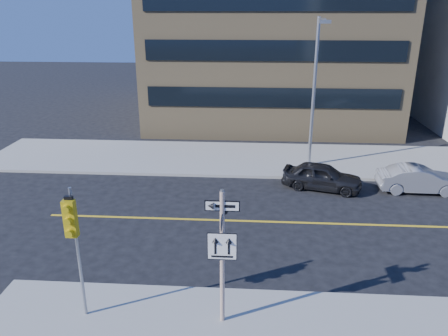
# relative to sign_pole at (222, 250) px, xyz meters

# --- Properties ---
(ground) EXTENTS (120.00, 120.00, 0.00)m
(ground) POSITION_rel_sign_pole_xyz_m (0.00, 2.51, -2.44)
(ground) COLOR black
(ground) RESTS_ON ground
(sign_pole) EXTENTS (0.92, 0.92, 4.06)m
(sign_pole) POSITION_rel_sign_pole_xyz_m (0.00, 0.00, 0.00)
(sign_pole) COLOR white
(sign_pole) RESTS_ON near_sidewalk
(traffic_signal) EXTENTS (0.32, 0.45, 4.00)m
(traffic_signal) POSITION_rel_sign_pole_xyz_m (-4.00, -0.15, 0.59)
(traffic_signal) COLOR gray
(traffic_signal) RESTS_ON near_sidewalk
(parked_car_a) EXTENTS (2.58, 4.17, 1.33)m
(parked_car_a) POSITION_rel_sign_pole_xyz_m (4.26, 10.33, -1.77)
(parked_car_a) COLOR black
(parked_car_a) RESTS_ON ground
(parked_car_b) EXTENTS (1.47, 3.95, 1.29)m
(parked_car_b) POSITION_rel_sign_pole_xyz_m (8.96, 10.28, -1.79)
(parked_car_b) COLOR gray
(parked_car_b) RESTS_ON ground
(streetlight_a) EXTENTS (0.55, 2.25, 8.00)m
(streetlight_a) POSITION_rel_sign_pole_xyz_m (4.00, 13.27, 2.32)
(streetlight_a) COLOR gray
(streetlight_a) RESTS_ON far_sidewalk
(building_brick) EXTENTS (18.00, 18.00, 18.00)m
(building_brick) POSITION_rel_sign_pole_xyz_m (2.00, 27.51, 6.56)
(building_brick) COLOR tan
(building_brick) RESTS_ON ground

